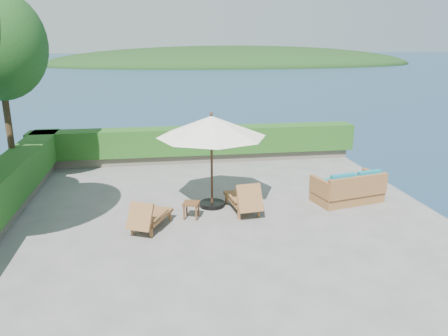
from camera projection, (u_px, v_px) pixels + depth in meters
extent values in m
plane|color=gray|center=(218.00, 216.00, 11.76)|extent=(12.00, 12.00, 0.00)
cube|color=#524941|center=(218.00, 267.00, 12.20)|extent=(12.00, 12.00, 3.00)
plane|color=#162946|center=(218.00, 312.00, 12.60)|extent=(600.00, 600.00, 0.00)
ellipsoid|color=black|center=(233.00, 64.00, 149.15)|extent=(126.00, 57.60, 12.60)
cube|color=#655E51|center=(197.00, 157.00, 17.03)|extent=(12.00, 0.60, 0.36)
cube|color=#1A4112|center=(197.00, 140.00, 16.84)|extent=(12.40, 0.90, 1.00)
cylinder|color=#3E2C17|center=(7.00, 116.00, 13.26)|extent=(0.20, 0.20, 4.68)
cylinder|color=black|center=(212.00, 204.00, 12.44)|extent=(0.74, 0.74, 0.11)
cylinder|color=#3A2215|center=(212.00, 162.00, 12.09)|extent=(0.07, 0.07, 2.60)
cone|color=silver|center=(211.00, 126.00, 11.81)|extent=(3.09, 3.09, 0.57)
sphere|color=#3A2215|center=(211.00, 114.00, 11.72)|extent=(0.10, 0.10, 0.09)
cube|color=#996437|center=(132.00, 230.00, 10.56)|extent=(0.07, 0.07, 0.24)
cube|color=#996437|center=(151.00, 233.00, 10.42)|extent=(0.07, 0.07, 0.24)
cube|color=#996437|center=(152.00, 214.00, 11.56)|extent=(0.07, 0.07, 0.24)
cube|color=#996437|center=(170.00, 216.00, 11.42)|extent=(0.07, 0.07, 0.24)
cube|color=#996437|center=(153.00, 216.00, 11.03)|extent=(1.06, 1.33, 0.08)
cube|color=#996437|center=(140.00, 217.00, 10.33)|extent=(0.71, 0.61, 0.64)
cube|color=#996437|center=(139.00, 212.00, 10.91)|extent=(0.39, 0.72, 0.05)
cube|color=#996437|center=(161.00, 215.00, 10.74)|extent=(0.39, 0.72, 0.05)
cube|color=#996437|center=(239.00, 215.00, 11.50)|extent=(0.07, 0.07, 0.26)
cube|color=#996437|center=(259.00, 212.00, 11.64)|extent=(0.07, 0.07, 0.26)
cube|color=#996437|center=(226.00, 199.00, 12.61)|extent=(0.07, 0.07, 0.26)
cube|color=#996437|center=(245.00, 198.00, 12.76)|extent=(0.07, 0.07, 0.26)
cube|color=#996437|center=(241.00, 199.00, 12.17)|extent=(0.81, 1.37, 0.09)
cube|color=#996437|center=(250.00, 198.00, 11.40)|extent=(0.71, 0.50, 0.70)
cube|color=#996437|center=(231.00, 197.00, 11.86)|extent=(0.16, 0.85, 0.05)
cube|color=#996437|center=(255.00, 195.00, 12.03)|extent=(0.16, 0.85, 0.05)
cube|color=brown|center=(184.00, 213.00, 11.43)|extent=(0.05, 0.05, 0.40)
cube|color=brown|center=(196.00, 214.00, 11.39)|extent=(0.05, 0.05, 0.40)
cube|color=brown|center=(187.00, 208.00, 11.74)|extent=(0.05, 0.05, 0.40)
cube|color=brown|center=(199.00, 209.00, 11.70)|extent=(0.05, 0.05, 0.40)
cube|color=brown|center=(191.00, 203.00, 11.50)|extent=(0.52, 0.52, 0.05)
cube|color=#996437|center=(347.00, 194.00, 12.78)|extent=(2.12, 1.38, 0.43)
cube|color=#996437|center=(358.00, 187.00, 12.27)|extent=(1.94, 0.58, 0.60)
cube|color=#996437|center=(321.00, 187.00, 12.36)|extent=(0.34, 0.98, 0.49)
cube|color=#996437|center=(374.00, 180.00, 13.02)|extent=(0.34, 0.98, 0.49)
cube|color=#127287|center=(334.00, 185.00, 12.58)|extent=(1.00, 0.95, 0.20)
cube|color=#127287|center=(359.00, 182.00, 12.90)|extent=(1.00, 0.95, 0.20)
cube|color=#127287|center=(343.00, 181.00, 12.15)|extent=(0.77, 0.31, 0.39)
cube|color=#127287|center=(369.00, 177.00, 12.48)|extent=(0.77, 0.31, 0.39)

